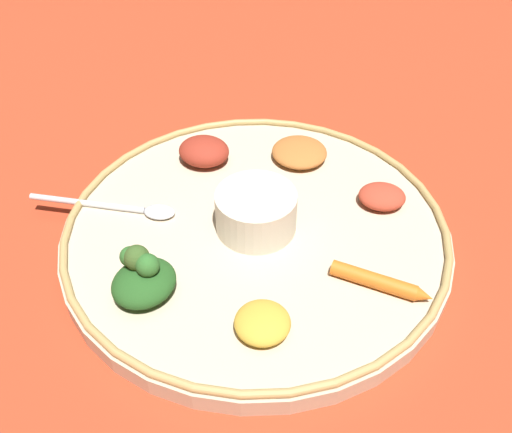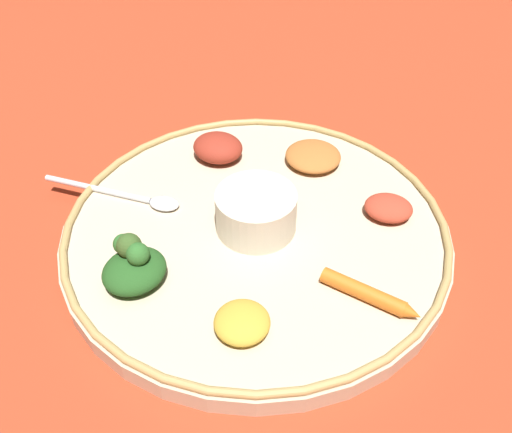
% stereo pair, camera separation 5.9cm
% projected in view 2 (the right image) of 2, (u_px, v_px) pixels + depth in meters
% --- Properties ---
extents(ground_plane, '(2.40, 2.40, 0.00)m').
position_uv_depth(ground_plane, '(256.00, 241.00, 0.62)').
color(ground_plane, '#B7381E').
extents(platter, '(0.41, 0.41, 0.02)m').
position_uv_depth(platter, '(256.00, 234.00, 0.61)').
color(platter, '#C6B293').
rests_on(platter, ground_plane).
extents(platter_rim, '(0.40, 0.40, 0.01)m').
position_uv_depth(platter_rim, '(256.00, 225.00, 0.60)').
color(platter_rim, tan).
rests_on(platter_rim, platter).
extents(center_bowl, '(0.08, 0.08, 0.04)m').
position_uv_depth(center_bowl, '(256.00, 210.00, 0.59)').
color(center_bowl, beige).
rests_on(center_bowl, platter).
extents(spoon, '(0.17, 0.04, 0.01)m').
position_uv_depth(spoon, '(132.00, 196.00, 0.63)').
color(spoon, silver).
rests_on(spoon, platter).
extents(greens_pile, '(0.08, 0.08, 0.05)m').
position_uv_depth(greens_pile, '(133.00, 265.00, 0.53)').
color(greens_pile, '#23511E').
rests_on(greens_pile, platter).
extents(carrot_near_spoon, '(0.10, 0.05, 0.02)m').
position_uv_depth(carrot_near_spoon, '(369.00, 294.00, 0.52)').
color(carrot_near_spoon, orange).
rests_on(carrot_near_spoon, platter).
extents(mound_berbere_red, '(0.05, 0.04, 0.02)m').
position_uv_depth(mound_berbere_red, '(388.00, 208.00, 0.61)').
color(mound_berbere_red, '#B73D28').
rests_on(mound_berbere_red, platter).
extents(mound_beet, '(0.07, 0.07, 0.03)m').
position_uv_depth(mound_beet, '(218.00, 148.00, 0.68)').
color(mound_beet, maroon).
rests_on(mound_beet, platter).
extents(mound_chickpea, '(0.09, 0.09, 0.02)m').
position_uv_depth(mound_chickpea, '(313.00, 156.00, 0.68)').
color(mound_chickpea, '#B2662D').
rests_on(mound_chickpea, platter).
extents(mound_lentil_yellow, '(0.06, 0.06, 0.02)m').
position_uv_depth(mound_lentil_yellow, '(242.00, 322.00, 0.50)').
color(mound_lentil_yellow, gold).
rests_on(mound_lentil_yellow, platter).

